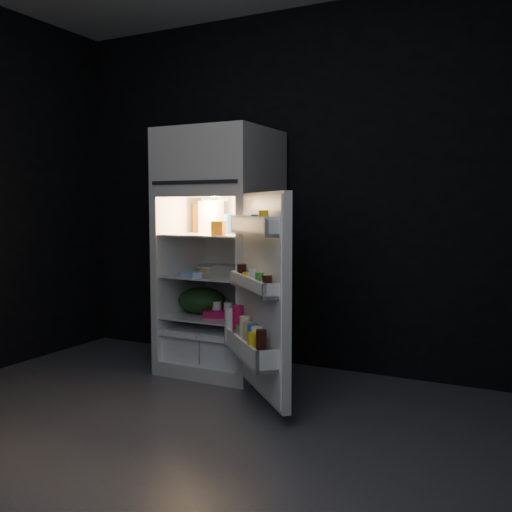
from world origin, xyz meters
The scene contains 17 objects.
floor centered at (0.00, 0.00, 0.00)m, with size 4.00×3.40×0.00m, color #4F4F54.
wall_back centered at (0.00, 1.70, 1.35)m, with size 4.00×0.00×2.70m, color black.
refrigerator centered at (-0.50, 1.32, 0.96)m, with size 0.76×0.71×1.78m.
fridge_door centered at (0.14, 0.68, 0.68)m, with size 0.64×0.65×1.22m.
milk_jug centered at (-0.61, 1.36, 1.15)m, with size 0.14×0.14×0.24m, color white.
mayo_jar centered at (-0.40, 1.31, 1.10)m, with size 0.12×0.12×0.14m, color #205BAE.
jam_jar centered at (-0.25, 1.27, 1.09)m, with size 0.11×0.11×0.13m, color black.
amber_bottle centered at (-0.77, 1.41, 1.14)m, with size 0.07×0.07×0.22m, color #BC751E.
small_carton centered at (-0.36, 1.06, 1.08)m, with size 0.09×0.07×0.10m, color orange.
egg_carton centered at (-0.40, 1.27, 0.76)m, with size 0.26×0.10×0.07m, color gray.
pie centered at (-0.59, 1.39, 0.75)m, with size 0.27×0.27×0.04m, color tan.
flat_package centered at (-0.58, 1.03, 0.75)m, with size 0.16×0.08×0.04m, color #93B7E4.
wrapped_pkg centered at (-0.29, 1.41, 0.75)m, with size 0.12×0.10×0.05m, color beige.
produce_bag centered at (-0.63, 1.25, 0.52)m, with size 0.37×0.31×0.20m, color #193815.
yogurt_tray centered at (-0.41, 1.20, 0.45)m, with size 0.28×0.15×0.05m, color #B60F45.
small_can_red centered at (-0.28, 1.39, 0.47)m, with size 0.06×0.06×0.09m, color #B60F45.
small_can_silver centered at (-0.30, 1.44, 0.47)m, with size 0.07×0.07×0.09m, color silver.
Camera 1 is at (1.65, -2.33, 1.23)m, focal length 40.00 mm.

